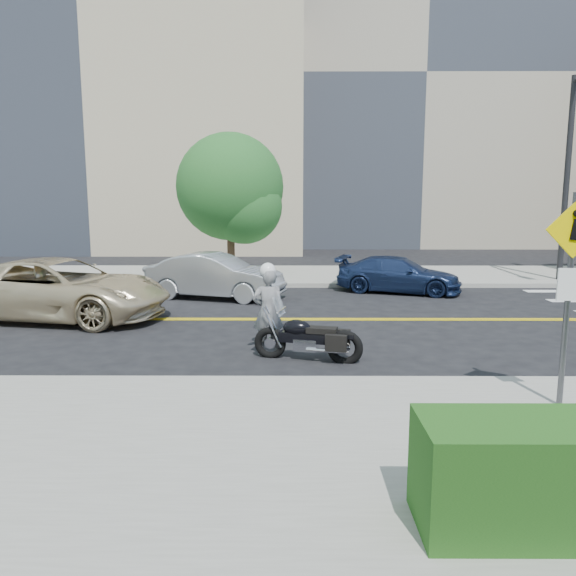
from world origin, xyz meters
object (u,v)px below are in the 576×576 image
(suv, at_px, (59,289))
(parked_car_blue, at_px, (398,275))
(motorcycle, at_px, (308,328))
(motorcyclist, at_px, (268,309))
(pedestrian_sign, at_px, (570,280))
(parked_car_silver, at_px, (215,276))

(suv, distance_m, parked_car_blue, 10.23)
(motorcycle, bearing_deg, motorcyclist, 167.42)
(parked_car_blue, bearing_deg, motorcycle, 176.09)
(motorcycle, bearing_deg, suv, 163.29)
(motorcycle, height_order, suv, suv)
(parked_car_blue, bearing_deg, motorcyclist, 170.15)
(pedestrian_sign, height_order, parked_car_silver, pedestrian_sign)
(suv, xyz_separation_m, parked_car_silver, (3.55, 2.96, -0.08))
(motorcyclist, distance_m, suv, 6.31)
(parked_car_silver, bearing_deg, pedestrian_sign, -130.32)
(suv, bearing_deg, parked_car_blue, -56.01)
(pedestrian_sign, height_order, parked_car_blue, pedestrian_sign)
(pedestrian_sign, xyz_separation_m, motorcyclist, (-4.28, 3.12, -1.05))
(motorcycle, xyz_separation_m, parked_car_blue, (3.18, 7.69, -0.04))
(motorcyclist, bearing_deg, parked_car_blue, -128.05)
(suv, relative_size, parked_car_blue, 1.40)
(motorcyclist, bearing_deg, pedestrian_sign, 134.23)
(parked_car_silver, height_order, parked_car_blue, parked_car_silver)
(motorcyclist, relative_size, parked_car_silver, 0.44)
(pedestrian_sign, bearing_deg, parked_car_blue, 91.78)
(motorcycle, distance_m, suv, 7.17)
(motorcycle, relative_size, parked_car_blue, 0.51)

